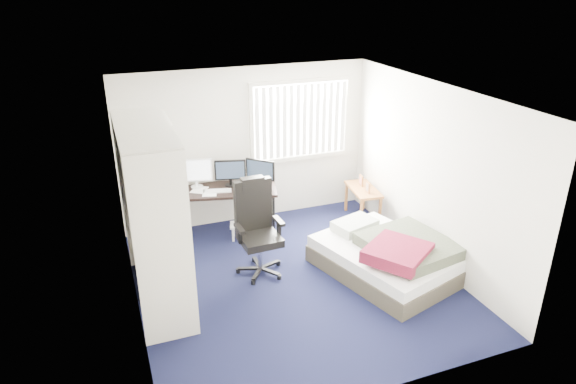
% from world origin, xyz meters
% --- Properties ---
extents(ground, '(4.20, 4.20, 0.00)m').
position_xyz_m(ground, '(0.00, 0.00, 0.00)').
color(ground, black).
rests_on(ground, ground).
extents(room_shell, '(4.20, 4.20, 4.20)m').
position_xyz_m(room_shell, '(0.00, 0.00, 1.51)').
color(room_shell, silver).
rests_on(room_shell, ground).
extents(window_assembly, '(1.72, 0.09, 1.32)m').
position_xyz_m(window_assembly, '(0.90, 2.04, 1.60)').
color(window_assembly, white).
rests_on(window_assembly, ground).
extents(closet, '(0.64, 1.84, 2.22)m').
position_xyz_m(closet, '(-1.67, 0.27, 1.35)').
color(closet, beige).
rests_on(closet, ground).
extents(desk, '(1.60, 1.02, 1.19)m').
position_xyz_m(desk, '(-0.42, 1.75, 0.76)').
color(desk, black).
rests_on(desk, ground).
extents(office_chair, '(0.64, 0.64, 1.31)m').
position_xyz_m(office_chair, '(-0.36, 0.47, 0.50)').
color(office_chair, black).
rests_on(office_chair, ground).
extents(footstool, '(0.36, 0.32, 0.25)m').
position_xyz_m(footstool, '(-0.34, 1.42, 0.19)').
color(footstool, white).
rests_on(footstool, ground).
extents(nightstand, '(0.49, 0.84, 0.72)m').
position_xyz_m(nightstand, '(1.75, 1.38, 0.48)').
color(nightstand, brown).
rests_on(nightstand, ground).
extents(bed, '(1.81, 2.12, 0.60)m').
position_xyz_m(bed, '(1.27, -0.25, 0.26)').
color(bed, '#403A2E').
rests_on(bed, ground).
extents(pine_box, '(0.46, 0.39, 0.29)m').
position_xyz_m(pine_box, '(-1.65, 0.24, 0.15)').
color(pine_box, tan).
rests_on(pine_box, ground).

